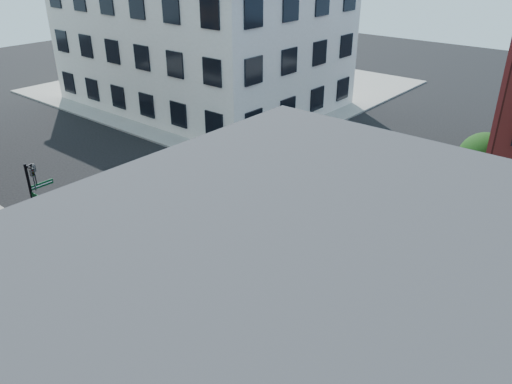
% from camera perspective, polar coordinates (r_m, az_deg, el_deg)
% --- Properties ---
extents(ground, '(120.00, 120.00, 0.00)m').
position_cam_1_polar(ground, '(24.57, -1.11, -5.87)').
color(ground, black).
rests_on(ground, ground).
extents(sidewalk_nw, '(30.00, 30.00, 0.15)m').
position_cam_1_polar(sidewalk_nw, '(52.08, -3.51, 11.96)').
color(sidewalk_nw, gray).
rests_on(sidewalk_nw, ground).
extents(building_nw, '(22.00, 16.00, 11.00)m').
position_cam_1_polar(building_nw, '(46.09, -6.23, 16.84)').
color(building_nw, silver).
rests_on(building_nw, ground).
extents(tree_near, '(2.69, 2.69, 4.49)m').
position_cam_1_polar(tree_near, '(28.14, 24.67, 3.20)').
color(tree_near, black).
rests_on(tree_near, ground).
extents(signal_pole, '(1.29, 1.24, 4.60)m').
position_cam_1_polar(signal_pole, '(24.52, -23.84, -0.74)').
color(signal_pole, black).
rests_on(signal_pole, ground).
extents(box_truck, '(7.33, 2.63, 3.26)m').
position_cam_1_polar(box_truck, '(16.98, 23.30, -18.73)').
color(box_truck, silver).
rests_on(box_truck, ground).
extents(traffic_cone, '(0.51, 0.51, 0.80)m').
position_cam_1_polar(traffic_cone, '(24.36, -18.15, -6.60)').
color(traffic_cone, '#DE5C09').
rests_on(traffic_cone, ground).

